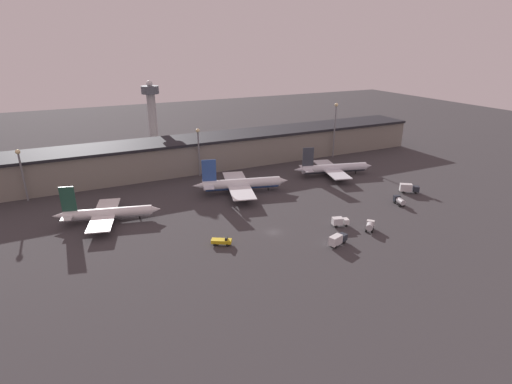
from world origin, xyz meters
The scene contains 15 objects.
ground centered at (0.00, 0.00, 0.00)m, with size 600.00×600.00×0.00m, color #383538.
terminal_building centered at (0.00, 76.72, 7.52)m, with size 239.03×21.92×14.93m.
airplane_0 centered at (-47.21, 31.60, 3.06)m, with size 34.91×29.09×13.42m.
airplane_1 centered at (4.88, 37.70, 3.59)m, with size 38.77×34.75×14.45m.
airplane_2 centered at (51.66, 39.73, 3.28)m, with size 37.32×30.44×13.63m.
service_vehicle_0 centered at (53.32, 0.16, 1.67)m, with size 3.32×5.70×2.98m.
service_vehicle_1 centered at (-18.12, -0.71, 1.23)m, with size 6.35×4.95×2.61m.
service_vehicle_2 centered at (28.71, -12.28, 1.68)m, with size 4.79×4.74×2.89m.
service_vehicle_3 centered at (13.28, -15.83, 1.89)m, with size 7.22×4.29×3.40m.
service_vehicle_4 centered at (65.85, 8.02, 2.04)m, with size 7.35×6.04×3.70m.
service_vehicle_5 centered at (21.83, -5.42, 1.74)m, with size 5.82×3.62×3.11m.
lamp_post_0 centered at (-72.74, 64.94, 13.26)m, with size 1.80×1.80×20.27m.
lamp_post_1 centered at (-3.54, 64.94, 14.15)m, with size 1.80×1.80×21.84m.
lamp_post_2 centered at (69.78, 64.94, 17.67)m, with size 1.80×1.80×28.23m.
control_tower centered at (-13.07, 113.62, 22.57)m, with size 9.00×9.00×38.59m.
Camera 1 is at (-54.89, -101.61, 57.79)m, focal length 28.00 mm.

